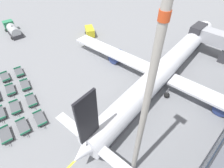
% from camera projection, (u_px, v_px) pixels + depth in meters
% --- Properties ---
extents(ground_plane, '(500.00, 500.00, 0.00)m').
position_uv_depth(ground_plane, '(97.00, 55.00, 43.05)').
color(ground_plane, gray).
extents(airplane, '(45.61, 47.69, 12.13)m').
position_uv_depth(airplane, '(165.00, 69.00, 34.14)').
color(airplane, silver).
rests_on(airplane, ground_plane).
extents(fuel_tanker_primary, '(8.61, 3.94, 3.16)m').
position_uv_depth(fuel_tanker_primary, '(13.00, 30.00, 49.82)').
color(fuel_tanker_primary, '#2D8C5B').
rests_on(fuel_tanker_primary, ground_plane).
extents(service_van, '(4.80, 3.97, 2.25)m').
position_uv_depth(service_van, '(90.00, 31.00, 49.64)').
color(service_van, yellow).
rests_on(service_van, ground_plane).
extents(baggage_dolly_row_near_col_c, '(3.85, 1.95, 0.92)m').
position_uv_depth(baggage_dolly_row_near_col_c, '(0.00, 114.00, 29.36)').
color(baggage_dolly_row_near_col_c, '#515459').
rests_on(baggage_dolly_row_near_col_c, ground_plane).
extents(baggage_dolly_row_near_col_d, '(3.84, 1.93, 0.92)m').
position_uv_depth(baggage_dolly_row_near_col_d, '(6.00, 135.00, 26.45)').
color(baggage_dolly_row_near_col_d, '#515459').
rests_on(baggage_dolly_row_near_col_d, ground_plane).
extents(baggage_dolly_row_mid_a_col_a, '(3.84, 1.90, 0.92)m').
position_uv_depth(baggage_dolly_row_mid_a_col_a, '(5.00, 77.00, 36.24)').
color(baggage_dolly_row_mid_a_col_a, '#515459').
rests_on(baggage_dolly_row_mid_a_col_a, ground_plane).
extents(baggage_dolly_row_mid_a_col_b, '(3.85, 2.10, 0.92)m').
position_uv_depth(baggage_dolly_row_mid_a_col_b, '(10.00, 90.00, 33.49)').
color(baggage_dolly_row_mid_a_col_b, '#515459').
rests_on(baggage_dolly_row_mid_a_col_b, ground_plane).
extents(baggage_dolly_row_mid_a_col_c, '(3.85, 2.11, 0.92)m').
position_uv_depth(baggage_dolly_row_mid_a_col_c, '(15.00, 107.00, 30.35)').
color(baggage_dolly_row_mid_a_col_c, '#515459').
rests_on(baggage_dolly_row_mid_a_col_c, ground_plane).
extents(baggage_dolly_row_mid_a_col_d, '(3.84, 1.92, 0.92)m').
position_uv_depth(baggage_dolly_row_mid_a_col_d, '(23.00, 127.00, 27.52)').
color(baggage_dolly_row_mid_a_col_d, '#515459').
rests_on(baggage_dolly_row_mid_a_col_d, ground_plane).
extents(baggage_dolly_row_mid_b_col_a, '(3.85, 2.03, 0.92)m').
position_uv_depth(baggage_dolly_row_mid_b_col_a, '(19.00, 72.00, 37.39)').
color(baggage_dolly_row_mid_b_col_a, '#515459').
rests_on(baggage_dolly_row_mid_b_col_a, ground_plane).
extents(baggage_dolly_row_mid_b_col_b, '(3.85, 2.17, 0.92)m').
position_uv_depth(baggage_dolly_row_mid_b_col_b, '(25.00, 85.00, 34.48)').
color(baggage_dolly_row_mid_b_col_b, '#515459').
rests_on(baggage_dolly_row_mid_b_col_b, ground_plane).
extents(baggage_dolly_row_mid_b_col_c, '(3.85, 2.12, 0.92)m').
position_uv_depth(baggage_dolly_row_mid_b_col_c, '(31.00, 101.00, 31.50)').
color(baggage_dolly_row_mid_b_col_c, '#515459').
rests_on(baggage_dolly_row_mid_b_col_c, ground_plane).
extents(baggage_dolly_row_mid_b_col_d, '(3.85, 2.03, 0.92)m').
position_uv_depth(baggage_dolly_row_mid_b_col_d, '(40.00, 119.00, 28.65)').
color(baggage_dolly_row_mid_b_col_d, '#515459').
rests_on(baggage_dolly_row_mid_b_col_d, ground_plane).
extents(apron_light_mast, '(2.00, 0.70, 26.09)m').
position_uv_depth(apron_light_mast, '(148.00, 94.00, 13.32)').
color(apron_light_mast, '#ADA89E').
rests_on(apron_light_mast, ground_plane).
extents(stand_guidance_stripe, '(4.37, 38.13, 0.01)m').
position_uv_depth(stand_guidance_stripe, '(128.00, 106.00, 31.12)').
color(stand_guidance_stripe, yellow).
rests_on(stand_guidance_stripe, ground_plane).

